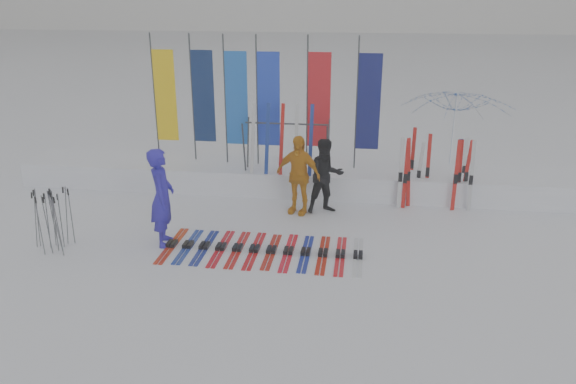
# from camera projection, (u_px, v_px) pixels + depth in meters

# --- Properties ---
(ground) EXTENTS (120.00, 120.00, 0.00)m
(ground) POSITION_uv_depth(u_px,v_px,m) (265.00, 274.00, 10.02)
(ground) COLOR white
(ground) RESTS_ON ground
(snow_bank) EXTENTS (14.00, 1.60, 0.60)m
(snow_bank) POSITION_uv_depth(u_px,v_px,m) (296.00, 178.00, 14.21)
(snow_bank) COLOR white
(snow_bank) RESTS_ON ground
(person_blue) EXTENTS (0.64, 0.81, 1.96)m
(person_blue) POSITION_uv_depth(u_px,v_px,m) (162.00, 197.00, 10.91)
(person_blue) COLOR #271EAF
(person_blue) RESTS_ON ground
(person_black) EXTENTS (1.02, 0.93, 1.71)m
(person_black) POSITION_uv_depth(u_px,v_px,m) (326.00, 176.00, 12.55)
(person_black) COLOR black
(person_black) RESTS_ON ground
(person_yellow) EXTENTS (1.14, 0.74, 1.80)m
(person_yellow) POSITION_uv_depth(u_px,v_px,m) (298.00, 175.00, 12.50)
(person_yellow) COLOR orange
(person_yellow) RESTS_ON ground
(tent_canopy) EXTENTS (3.56, 3.59, 2.50)m
(tent_canopy) POSITION_uv_depth(u_px,v_px,m) (454.00, 138.00, 14.21)
(tent_canopy) COLOR white
(tent_canopy) RESTS_ON ground
(ski_row) EXTENTS (3.84, 1.68, 0.07)m
(ski_row) POSITION_uv_depth(u_px,v_px,m) (263.00, 250.00, 10.89)
(ski_row) COLOR red
(ski_row) RESTS_ON ground
(pole_cluster) EXTENTS (0.73, 0.59, 1.25)m
(pole_cluster) POSITION_uv_depth(u_px,v_px,m) (53.00, 221.00, 10.81)
(pole_cluster) COLOR #595B60
(pole_cluster) RESTS_ON ground
(feather_flags) EXTENTS (5.70, 0.21, 3.20)m
(feather_flags) POSITION_uv_depth(u_px,v_px,m) (258.00, 99.00, 13.84)
(feather_flags) COLOR #383A3F
(feather_flags) RESTS_ON ground
(ski_rack) EXTENTS (2.04, 0.80, 1.23)m
(ski_rack) POSITION_uv_depth(u_px,v_px,m) (287.00, 140.00, 13.49)
(ski_rack) COLOR #383A3F
(ski_rack) RESTS_ON ground
(upright_skis) EXTENTS (1.66, 1.15, 1.69)m
(upright_skis) POSITION_uv_depth(u_px,v_px,m) (437.00, 172.00, 13.03)
(upright_skis) COLOR silver
(upright_skis) RESTS_ON ground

